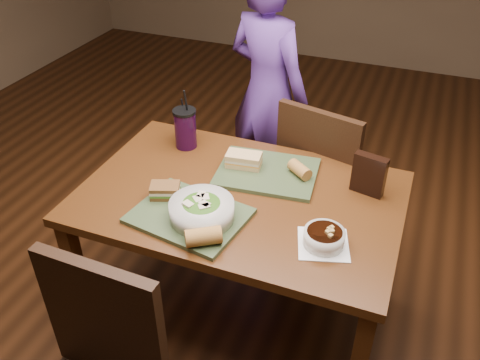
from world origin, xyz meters
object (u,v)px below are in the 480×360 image
chair_far (318,178)px  baguette_far (300,170)px  tray_far (267,172)px  cup_cola (183,127)px  diner (268,92)px  baguette_near (203,237)px  salad_bowl (202,209)px  cup_berry (185,128)px  sandwich_far (244,160)px  chip_bag (369,175)px  dining_table (240,211)px  soup_bowl (324,238)px  tray_near (189,216)px  sandwich_near (165,190)px

chair_far → baguette_far: size_ratio=8.89×
tray_far → cup_cola: 0.49m
diner → baguette_near: diner is taller
salad_bowl → cup_berry: bearing=122.3°
salad_bowl → baguette_near: (0.07, -0.13, -0.01)m
chair_far → sandwich_far: bearing=-126.0°
cup_cola → salad_bowl: bearing=-56.9°
tray_far → cup_berry: size_ratio=1.45×
chip_bag → cup_cola: bearing=-174.7°
dining_table → chip_bag: (0.48, 0.20, 0.18)m
soup_bowl → chip_bag: bearing=76.9°
dining_table → baguette_far: size_ratio=12.09×
chair_far → baguette_near: 0.95m
dining_table → chair_far: size_ratio=1.36×
diner → cup_cola: size_ratio=6.61×
tray_near → sandwich_far: (0.07, 0.39, 0.04)m
soup_bowl → cup_cola: cup_cola is taller
chip_bag → chair_far: bearing=140.2°
chair_far → tray_near: chair_far is taller
tray_far → soup_bowl: size_ratio=1.87×
sandwich_near → baguette_far: same height
chair_far → sandwich_far: chair_far is taller
dining_table → diner: bearing=102.4°
salad_bowl → cup_berry: size_ratio=0.84×
soup_bowl → sandwich_far: 0.57m
tray_near → soup_bowl: (0.52, 0.04, 0.02)m
tray_near → tray_far: bearing=64.9°
tray_far → cup_berry: cup_berry is taller
baguette_far → cup_berry: (-0.57, 0.07, 0.05)m
soup_bowl → tray_near: bearing=-176.0°
chair_far → soup_bowl: (0.18, -0.72, 0.25)m
tray_far → chip_bag: (0.42, 0.02, 0.08)m
chair_far → cup_berry: 0.72m
salad_bowl → baguette_far: bearing=57.4°
diner → sandwich_far: bearing=122.3°
diner → tray_far: 0.87m
dining_table → sandwich_far: sandwich_far is taller
soup_bowl → cup_berry: bearing=150.1°
salad_bowl → cup_cola: cup_cola is taller
diner → soup_bowl: diner is taller
soup_bowl → tray_far: bearing=133.3°
diner → tray_near: 1.22m
chair_far → cup_cola: 0.73m
tray_far → chip_bag: bearing=3.0°
chair_far → sandwich_far: size_ratio=5.99×
baguette_near → baguette_far: bearing=69.9°
chair_far → diner: diner is taller
chip_bag → dining_table: bearing=-145.2°
chair_far → soup_bowl: 0.78m
chair_far → soup_bowl: bearing=-76.0°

